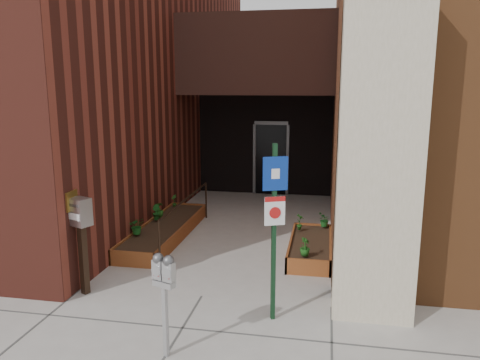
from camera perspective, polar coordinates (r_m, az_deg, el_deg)
The scene contains 15 objects.
ground at distance 7.57m, azimuth -4.71°, elevation -13.94°, with size 80.00×80.00×0.00m, color #9E9991.
architecture at distance 13.74m, azimuth 2.17°, elevation 18.73°, with size 20.00×14.60×10.00m.
planter_left at distance 10.36m, azimuth -9.09°, elevation -6.14°, with size 0.90×3.60×0.30m.
planter_right at distance 9.32m, azimuth 8.58°, elevation -8.15°, with size 0.80×2.20×0.30m.
handrail at distance 10.00m, azimuth -6.59°, elevation -3.07°, with size 0.04×3.34×0.90m.
parking_meter at distance 5.70m, azimuth -9.26°, elevation -11.71°, with size 0.30×0.19×1.31m.
sign_post at distance 6.34m, azimuth 4.21°, elevation -4.21°, with size 0.32×0.15×2.50m.
payment_dropbox at distance 7.65m, azimuth -18.80°, elevation -5.27°, with size 0.37×0.33×1.55m.
shrub_left_a at distance 9.66m, azimuth -12.43°, elevation -5.47°, with size 0.31×0.31×0.35m, color #1A5C1C.
shrub_left_b at distance 10.59m, azimuth -10.23°, elevation -3.89°, with size 0.19×0.19×0.34m, color #175219.
shrub_left_c at distance 10.79m, azimuth -9.83°, elevation -3.59°, with size 0.19×0.19×0.34m, color #215919.
shrub_left_d at distance 11.60m, azimuth -8.03°, elevation -2.53°, with size 0.17×0.17×0.32m, color #1F5017.
shrub_right_a at distance 8.37m, azimuth 7.93°, elevation -8.06°, with size 0.18×0.18×0.32m, color #1B5117.
shrub_right_b at distance 9.79m, azimuth 7.31°, elevation -5.04°, with size 0.19×0.19×0.35m, color #1E5819.
shrub_right_c at distance 10.08m, azimuth 10.25°, elevation -4.82°, with size 0.27×0.27×0.30m, color #19571D.
Camera 1 is at (1.85, -6.58, 3.25)m, focal length 35.00 mm.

